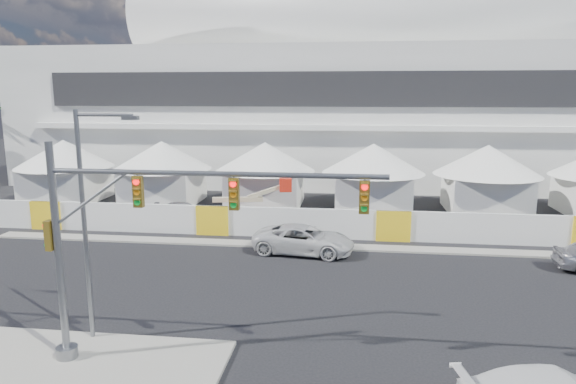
# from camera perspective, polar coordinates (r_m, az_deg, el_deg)

# --- Properties ---
(ground) EXTENTS (160.00, 160.00, 0.00)m
(ground) POSITION_cam_1_polar(r_m,az_deg,el_deg) (20.84, -2.67, -16.09)
(ground) COLOR black
(ground) RESTS_ON ground
(median_island) EXTENTS (10.00, 5.00, 0.15)m
(median_island) POSITION_cam_1_polar(r_m,az_deg,el_deg) (20.17, -22.19, -17.69)
(median_island) COLOR gray
(median_island) RESTS_ON ground
(stadium) EXTENTS (80.00, 24.80, 21.98)m
(stadium) POSITION_cam_1_polar(r_m,az_deg,el_deg) (60.03, 12.59, 10.70)
(stadium) COLOR silver
(stadium) RESTS_ON ground
(tent_row) EXTENTS (53.40, 8.40, 5.40)m
(tent_row) POSITION_cam_1_polar(r_m,az_deg,el_deg) (42.83, 3.40, 2.46)
(tent_row) COLOR white
(tent_row) RESTS_ON ground
(hoarding_fence) EXTENTS (70.00, 0.25, 2.00)m
(hoarding_fence) POSITION_cam_1_polar(r_m,az_deg,el_deg) (33.97, 11.61, -3.70)
(hoarding_fence) COLOR white
(hoarding_fence) RESTS_ON ground
(pickup_curb) EXTENTS (3.50, 6.31, 1.67)m
(pickup_curb) POSITION_cam_1_polar(r_m,az_deg,el_deg) (30.84, 1.77, -5.30)
(pickup_curb) COLOR silver
(pickup_curb) RESTS_ON ground
(lot_car_c) EXTENTS (2.65, 4.84, 1.33)m
(lot_car_c) POSITION_cam_1_polar(r_m,az_deg,el_deg) (39.48, -11.44, -2.14)
(lot_car_c) COLOR #B1B0B5
(lot_car_c) RESTS_ON ground
(traffic_mast) EXTENTS (11.52, 0.75, 7.74)m
(traffic_mast) POSITION_cam_1_polar(r_m,az_deg,el_deg) (18.24, -17.81, -5.36)
(traffic_mast) COLOR slate
(traffic_mast) RESTS_ON median_island
(streetlight_median) EXTENTS (2.42, 0.24, 8.74)m
(streetlight_median) POSITION_cam_1_polar(r_m,az_deg,el_deg) (20.41, -21.23, -1.97)
(streetlight_median) COLOR gray
(streetlight_median) RESTS_ON median_island
(boom_lift) EXTENTS (6.92, 2.12, 3.44)m
(boom_lift) POSITION_cam_1_polar(r_m,az_deg,el_deg) (37.26, -6.36, -2.36)
(boom_lift) COLOR red
(boom_lift) RESTS_ON ground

